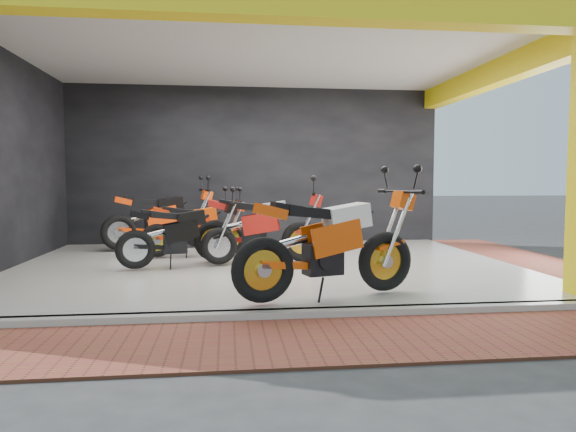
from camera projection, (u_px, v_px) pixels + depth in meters
name	position (u px, v px, depth m)	size (l,w,h in m)	color
ground	(278.00, 298.00, 6.44)	(80.00, 80.00, 0.00)	#2D2D30
showroom_floor	(266.00, 267.00, 8.42)	(8.00, 6.00, 0.10)	silver
showroom_ceiling	(265.00, 47.00, 8.17)	(8.40, 6.40, 0.20)	beige
back_wall	(255.00, 168.00, 11.37)	(8.20, 0.20, 3.50)	black
header_beam_front	(287.00, 1.00, 5.22)	(8.40, 0.30, 0.40)	yellow
header_beam_right	(501.00, 72.00, 8.67)	(0.30, 6.40, 0.40)	yellow
floor_kerb	(287.00, 315.00, 5.43)	(8.00, 0.20, 0.10)	silver
paver_front	(297.00, 341.00, 4.66)	(9.00, 1.40, 0.03)	brown
paver_right	(539.00, 263.00, 8.99)	(1.40, 7.00, 0.03)	brown
moto_hero	(385.00, 232.00, 6.20)	(2.43, 0.90, 1.49)	#E54C09
moto_row_a	(302.00, 222.00, 8.44)	(2.27, 0.84, 1.39)	red
moto_row_b	(219.00, 228.00, 8.19)	(1.99, 0.74, 1.22)	black
moto_row_c	(229.00, 223.00, 9.25)	(1.96, 0.73, 1.20)	#F2350A
moto_row_d	(196.00, 213.00, 10.42)	(2.30, 0.85, 1.41)	#FE430A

